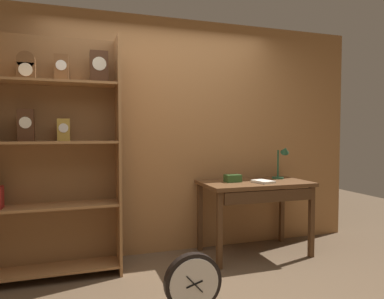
# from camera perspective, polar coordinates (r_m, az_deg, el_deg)

# --- Properties ---
(back_wood_panel) EXTENTS (4.80, 0.05, 2.60)m
(back_wood_panel) POSITION_cam_1_polar(r_m,az_deg,el_deg) (3.89, -4.86, 2.23)
(back_wood_panel) COLOR #9E6B3D
(back_wood_panel) RESTS_ON ground
(bookshelf) EXTENTS (1.33, 0.33, 2.23)m
(bookshelf) POSITION_cam_1_polar(r_m,az_deg,el_deg) (3.43, -23.51, -0.39)
(bookshelf) COLOR #9E6B3D
(bookshelf) RESTS_ON ground
(workbench) EXTENTS (1.17, 0.67, 0.80)m
(workbench) POSITION_cam_1_polar(r_m,az_deg,el_deg) (3.89, 10.34, -6.65)
(workbench) COLOR brown
(workbench) RESTS_ON ground
(desk_lamp) EXTENTS (0.19, 0.19, 0.39)m
(desk_lamp) POSITION_cam_1_polar(r_m,az_deg,el_deg) (4.15, 14.52, -1.67)
(desk_lamp) COLOR #1E472D
(desk_lamp) RESTS_ON workbench
(toolbox_small) EXTENTS (0.17, 0.12, 0.08)m
(toolbox_small) POSITION_cam_1_polar(r_m,az_deg,el_deg) (3.81, 6.68, -4.70)
(toolbox_small) COLOR #2D5123
(toolbox_small) RESTS_ON workbench
(open_repair_manual) EXTENTS (0.21, 0.25, 0.02)m
(open_repair_manual) POSITION_cam_1_polar(r_m,az_deg,el_deg) (3.81, 11.55, -5.16)
(open_repair_manual) COLOR silver
(open_repair_manual) RESTS_ON workbench
(round_clock_large) EXTENTS (0.43, 0.11, 0.47)m
(round_clock_large) POSITION_cam_1_polar(r_m,az_deg,el_deg) (2.70, 0.17, -21.18)
(round_clock_large) COLOR black
(round_clock_large) RESTS_ON ground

